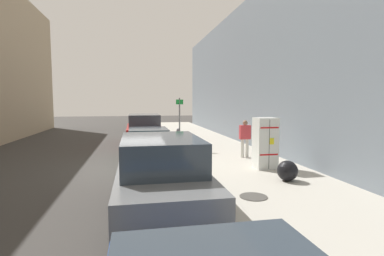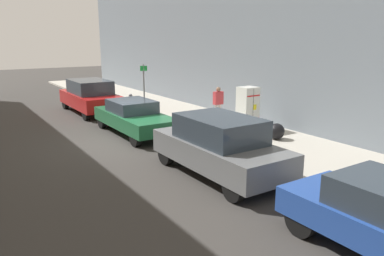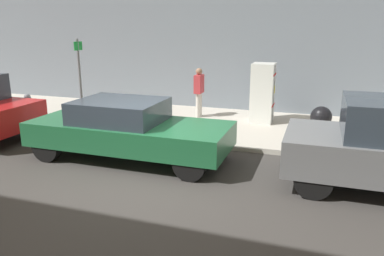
% 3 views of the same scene
% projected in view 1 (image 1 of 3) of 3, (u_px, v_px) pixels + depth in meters
% --- Properties ---
extents(ground_plane, '(80.00, 80.00, 0.00)m').
position_uv_depth(ground_plane, '(131.00, 167.00, 11.61)').
color(ground_plane, '#383533').
extents(sidewalk_slab, '(4.22, 44.00, 0.13)m').
position_uv_depth(sidewalk_slab, '(234.00, 161.00, 12.40)').
color(sidewalk_slab, '#B2ADA0').
rests_on(sidewalk_slab, ground).
extents(building_facade_near, '(2.40, 39.60, 8.09)m').
position_uv_depth(building_facade_near, '(310.00, 65.00, 12.66)').
color(building_facade_near, slate).
rests_on(building_facade_near, ground).
extents(discarded_refrigerator, '(0.75, 0.68, 1.82)m').
position_uv_depth(discarded_refrigerator, '(265.00, 143.00, 10.72)').
color(discarded_refrigerator, silver).
rests_on(discarded_refrigerator, sidewalk_slab).
extents(manhole_cover, '(0.70, 0.70, 0.02)m').
position_uv_depth(manhole_cover, '(254.00, 197.00, 7.54)').
color(manhole_cover, '#47443F').
rests_on(manhole_cover, sidewalk_slab).
extents(street_sign_post, '(0.36, 0.07, 2.56)m').
position_uv_depth(street_sign_post, '(180.00, 120.00, 15.01)').
color(street_sign_post, slate).
rests_on(street_sign_post, sidewalk_slab).
extents(fire_hydrant, '(0.22, 0.22, 0.84)m').
position_uv_depth(fire_hydrant, '(178.00, 135.00, 17.30)').
color(fire_hydrant, slate).
rests_on(fire_hydrant, sidewalk_slab).
extents(trash_bag, '(0.62, 0.62, 0.62)m').
position_uv_depth(trash_bag, '(287.00, 171.00, 9.03)').
color(trash_bag, black).
rests_on(trash_bag, sidewalk_slab).
extents(pedestrian_walking_far, '(0.46, 0.22, 1.60)m').
position_uv_depth(pedestrian_walking_far, '(245.00, 136.00, 12.75)').
color(pedestrian_walking_far, beige).
rests_on(pedestrian_walking_far, sidewalk_slab).
extents(parked_suv_red, '(2.00, 4.87, 1.75)m').
position_uv_depth(parked_suv_red, '(144.00, 129.00, 17.82)').
color(parked_suv_red, red).
rests_on(parked_suv_red, ground).
extents(parked_sedan_green, '(1.82, 4.67, 1.39)m').
position_uv_depth(parked_sedan_green, '(149.00, 145.00, 12.44)').
color(parked_sedan_green, '#1E6038').
rests_on(parked_sedan_green, ground).
extents(parked_suv_gray, '(1.93, 4.53, 1.74)m').
position_uv_depth(parked_suv_gray, '(161.00, 175.00, 6.70)').
color(parked_suv_gray, slate).
rests_on(parked_suv_gray, ground).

